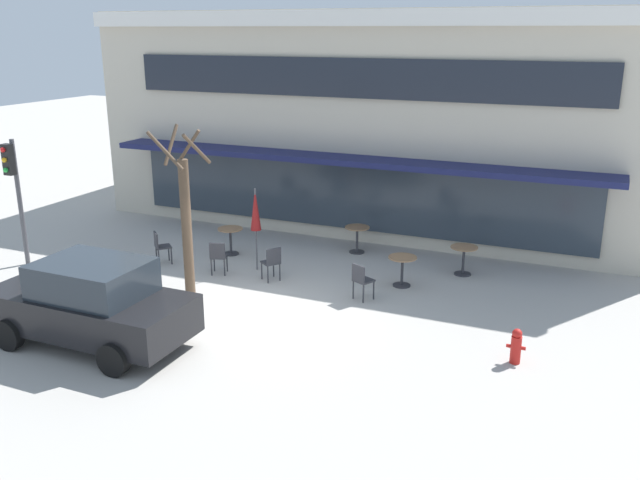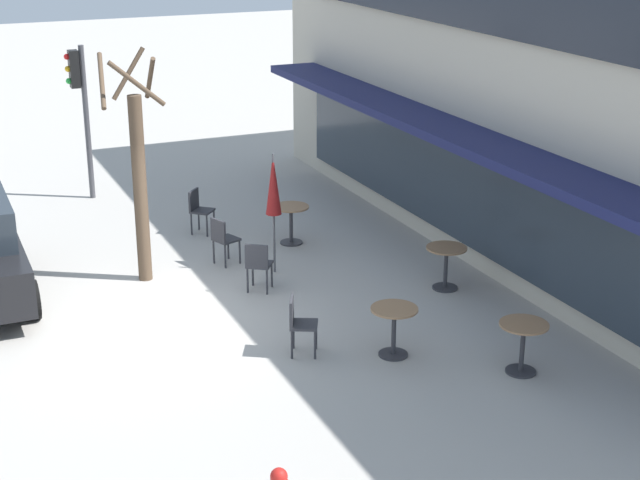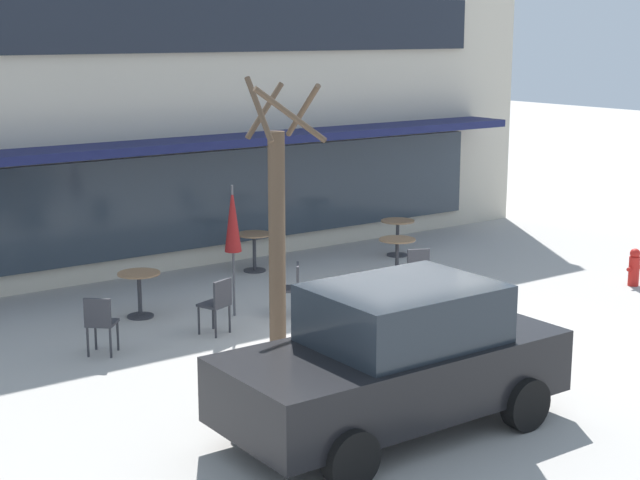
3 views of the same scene
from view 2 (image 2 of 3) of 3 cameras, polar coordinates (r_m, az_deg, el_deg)
ground_plane at (r=15.89m, az=-9.69°, el=-4.73°), size 80.00×80.00×0.00m
cafe_table_near_wall at (r=18.97m, az=-1.70°, el=1.28°), size 0.70×0.70×0.76m
cafe_table_streetside at (r=14.18m, az=11.73°, el=-5.68°), size 0.70×0.70×0.76m
cafe_table_by_tree at (r=16.92m, az=7.35°, el=-1.19°), size 0.70×0.70×0.76m
cafe_table_mid_patio at (r=14.42m, az=4.33°, el=-4.86°), size 0.70×0.70×0.76m
patio_umbrella_green_folded at (r=17.19m, az=-2.73°, el=3.20°), size 0.28×0.28×2.20m
cafe_chair_0 at (r=19.71m, az=-7.07°, el=1.87°), size 0.56×0.56×0.89m
cafe_chair_1 at (r=16.68m, az=-3.61°, el=-1.34°), size 0.56×0.56×0.89m
cafe_chair_2 at (r=17.96m, az=-5.67°, el=0.15°), size 0.51×0.51×0.89m
cafe_chair_3 at (r=14.43m, az=-1.24°, el=-4.74°), size 0.53×0.53×0.89m
street_tree at (r=17.05m, az=-10.51°, el=3.66°), size 1.13×1.05×4.04m
traffic_light_pole at (r=22.04m, az=-13.78°, el=8.10°), size 0.26×0.44×3.40m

